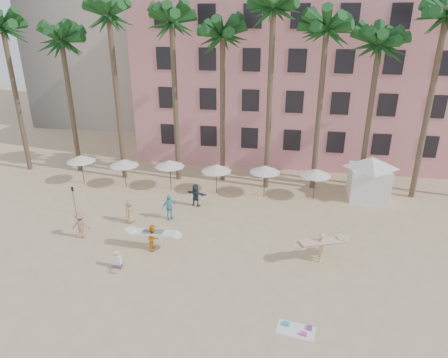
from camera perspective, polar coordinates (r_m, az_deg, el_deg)
ground at (r=22.92m, az=-4.62°, el=-14.90°), size 120.00×120.00×0.00m
pink_hotel at (r=44.05m, az=12.93°, el=14.16°), size 35.00×14.00×16.00m
palm_row at (r=32.91m, az=2.38°, el=20.78°), size 44.40×5.40×16.30m
umbrella_row at (r=33.18m, az=-4.50°, el=1.95°), size 22.50×2.70×2.73m
cabana at (r=34.12m, az=20.10°, el=0.72°), size 4.57×4.57×3.50m
beach_towel at (r=20.53m, az=10.38°, el=-20.38°), size 1.93×1.27×0.14m
carrier_yellow at (r=24.98m, az=13.78°, el=-9.22°), size 2.92×2.04×1.88m
carrier_white at (r=25.81m, az=-10.08°, el=-8.06°), size 3.09×0.97×1.73m
beachgoers at (r=29.43m, az=-10.75°, el=-4.15°), size 7.92×6.97×1.91m
paddle at (r=31.54m, az=-20.69°, el=-2.42°), size 0.18×0.04×2.23m
seated_man at (r=24.76m, az=-15.06°, el=-11.52°), size 0.47×0.82×1.07m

